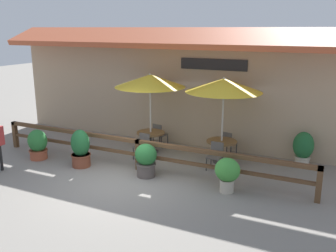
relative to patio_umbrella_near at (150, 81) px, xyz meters
name	(u,v)px	position (x,y,z in m)	size (l,w,h in m)	color
ground_plane	(120,182)	(0.46, -2.70, -2.49)	(60.00, 60.00, 0.00)	gray
building_facade	(180,86)	(0.46, 1.40, -0.33)	(14.28, 1.49, 4.23)	tan
patio_railing	(138,148)	(0.46, -1.65, -1.80)	(10.40, 0.14, 0.95)	brown
patio_umbrella_near	(150,81)	(0.00, 0.00, 0.00)	(2.38, 2.38, 2.74)	#B7B2A8
dining_table_near	(151,136)	(0.00, 0.00, -1.92)	(0.98, 0.98, 0.72)	brown
chair_near_streetside	(143,145)	(0.08, -0.73, -2.03)	(0.47, 0.47, 0.84)	#514C47
chair_near_wallside	(159,134)	(-0.04, 0.73, -2.03)	(0.50, 0.50, 0.84)	#514C47
patio_umbrella_middle	(224,85)	(2.53, 0.09, 0.00)	(2.38, 2.38, 2.74)	#B7B2A8
dining_table_middle	(222,145)	(2.53, 0.09, -1.92)	(0.98, 0.98, 0.72)	brown
chair_middle_streetside	(216,155)	(2.57, -0.61, -2.03)	(0.44, 0.44, 0.84)	#514C47
chair_middle_wallside	(228,142)	(2.54, 0.79, -2.03)	(0.51, 0.51, 0.84)	#514C47
potted_plant_small_flowering	(146,160)	(0.93, -2.02, -1.99)	(0.65, 0.59, 0.98)	#564C47
potted_plant_corner_fern	(81,149)	(-1.29, -2.19, -1.92)	(0.61, 0.61, 1.18)	brown
potted_plant_broad_leaf	(227,173)	(3.37, -2.04, -1.95)	(0.67, 0.60, 0.94)	#B7AD99
potted_plant_entrance_palm	(38,144)	(-3.01, -2.25, -1.99)	(0.66, 0.60, 1.00)	#9E4C33
potted_plant_tall_tropical	(303,148)	(4.93, 0.85, -1.91)	(0.63, 0.57, 1.11)	#B7AD99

